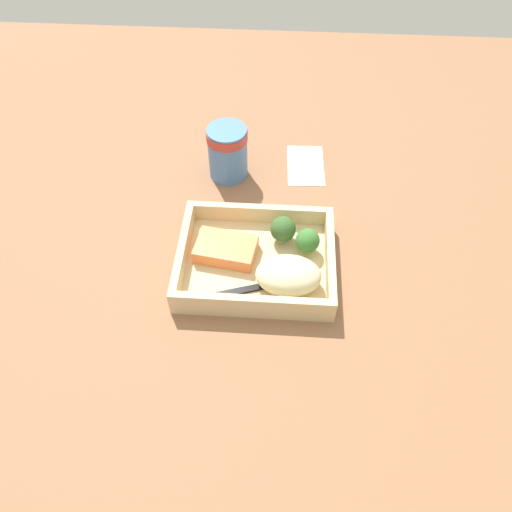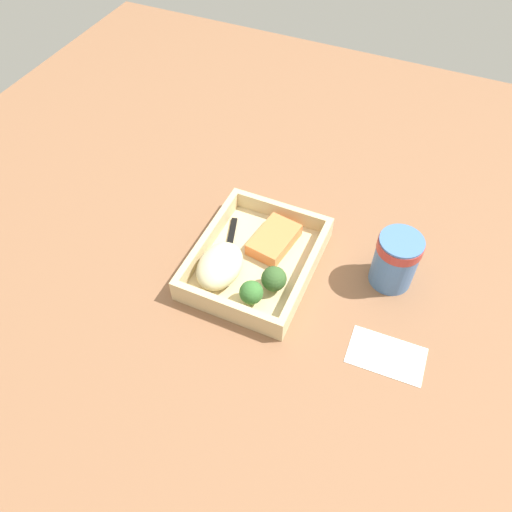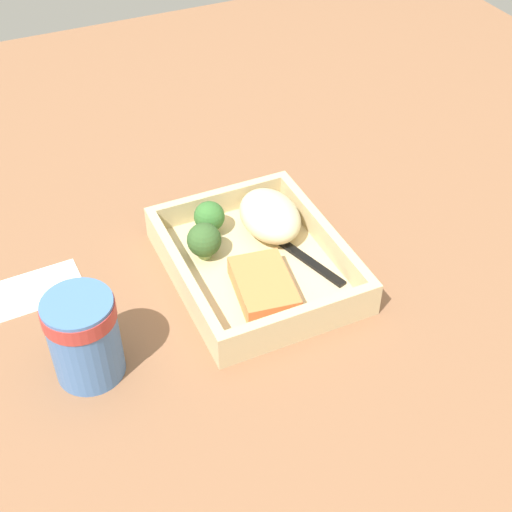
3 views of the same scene
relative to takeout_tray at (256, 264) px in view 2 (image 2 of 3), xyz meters
The scene contains 10 objects.
ground_plane 1.60cm from the takeout_tray, ahead, with size 160.00×160.00×2.00cm, color brown.
takeout_tray is the anchor object (origin of this frame).
tray_rim 2.26cm from the takeout_tray, ahead, with size 24.84×20.01×3.32cm.
salmon_fillet 5.49cm from the takeout_tray, 165.14° to the left, with size 9.64×6.25×2.50cm, color orange.
mashed_potatoes 7.48cm from the takeout_tray, 39.72° to the right, with size 10.13×7.24×5.06cm, color beige.
broccoli_floret_1 7.26cm from the takeout_tray, 50.89° to the left, with size 4.25×4.25×4.80cm.
broccoli_floret_2 9.17cm from the takeout_tray, 18.87° to the left, with size 3.95×3.95×4.64cm.
fork 5.28cm from the takeout_tray, 80.27° to the right, with size 15.57×6.32×0.44cm.
paper_cup 23.99cm from the takeout_tray, 106.62° to the left, with size 7.49×7.49×10.25cm.
receipt_slip 27.01cm from the takeout_tray, 72.59° to the left, with size 7.01×11.79×0.24cm, color white.
Camera 2 is at (50.39, 22.36, 69.68)cm, focal length 35.00 mm.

